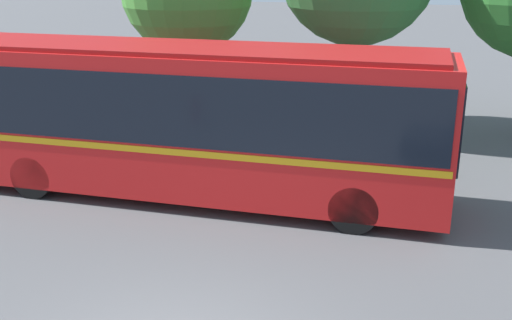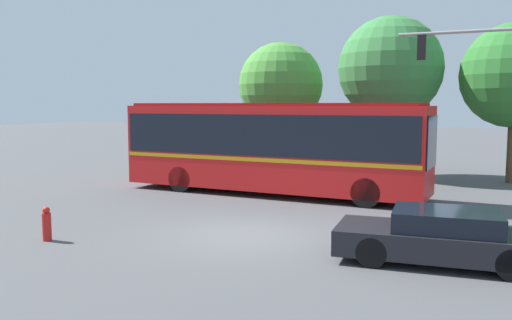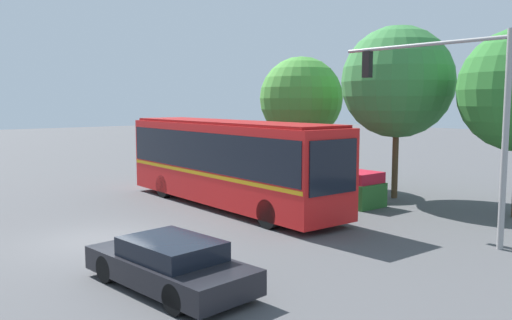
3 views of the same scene
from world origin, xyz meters
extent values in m
plane|color=#4C4C4F|center=(0.00, 0.00, 0.00)|extent=(140.00, 140.00, 0.00)
cube|color=red|center=(-1.81, 6.17, 1.80)|extent=(11.65, 2.78, 3.10)
cube|color=black|center=(-1.81, 6.17, 2.29)|extent=(11.42, 2.81, 1.49)
cube|color=#C68C14|center=(-1.81, 6.17, 1.43)|extent=(11.53, 2.80, 0.14)
cube|color=black|center=(4.00, 6.01, 2.17)|extent=(0.12, 2.09, 1.73)
cube|color=maroon|center=(-1.81, 6.17, 3.40)|extent=(11.18, 2.57, 0.10)
cylinder|color=black|center=(2.16, 7.13, 0.50)|extent=(1.01, 0.33, 1.00)
cylinder|color=black|center=(2.10, 4.98, 0.50)|extent=(1.01, 0.33, 1.00)
cylinder|color=black|center=(-5.13, 7.34, 0.50)|extent=(1.01, 0.33, 1.00)
cylinder|color=black|center=(-5.19, 5.19, 0.50)|extent=(1.01, 0.33, 1.00)
cube|color=black|center=(4.94, -0.48, 0.45)|extent=(4.54, 2.22, 0.55)
cube|color=black|center=(5.05, -0.47, 0.94)|extent=(2.34, 1.80, 0.43)
cylinder|color=black|center=(3.66, -1.40, 0.32)|extent=(0.67, 0.28, 0.65)
cylinder|color=black|center=(3.51, 0.19, 0.32)|extent=(0.67, 0.28, 0.65)
cylinder|color=black|center=(6.17, 0.44, 0.32)|extent=(0.67, 0.28, 0.65)
cylinder|color=gray|center=(5.31, 8.47, 6.00)|extent=(5.76, 0.12, 0.12)
cube|color=black|center=(3.27, 8.47, 5.50)|extent=(0.30, 0.22, 0.90)
cylinder|color=red|center=(3.27, 8.59, 5.80)|extent=(0.18, 0.02, 0.18)
cylinder|color=yellow|center=(3.27, 8.59, 5.50)|extent=(0.18, 0.02, 0.18)
cylinder|color=green|center=(3.27, 8.59, 5.20)|extent=(0.18, 0.02, 0.18)
cube|color=#286028|center=(-1.63, 10.24, 0.49)|extent=(8.05, 1.58, 0.97)
cube|color=#B7192D|center=(-1.63, 10.24, 1.19)|extent=(7.89, 1.50, 0.43)
cylinder|color=brown|center=(-3.85, 12.25, 1.44)|extent=(0.39, 0.39, 2.88)
sphere|color=#479338|center=(-3.85, 12.25, 4.37)|extent=(4.13, 4.13, 4.13)
cylinder|color=brown|center=(1.33, 12.95, 1.66)|extent=(0.27, 0.27, 3.32)
sphere|color=#387F3D|center=(1.33, 12.95, 5.05)|extent=(4.80, 4.80, 4.80)
cylinder|color=brown|center=(6.52, 13.13, 1.51)|extent=(0.28, 0.28, 3.02)
cylinder|color=red|center=(-4.21, -2.57, 0.35)|extent=(0.22, 0.22, 0.70)
sphere|color=red|center=(-4.21, -2.57, 0.77)|extent=(0.18, 0.18, 0.18)
camera|label=1|loc=(2.83, -6.43, 5.26)|focal=43.00mm
camera|label=2|loc=(5.93, -12.27, 3.40)|focal=37.26mm
camera|label=3|loc=(15.13, -6.35, 4.22)|focal=37.09mm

